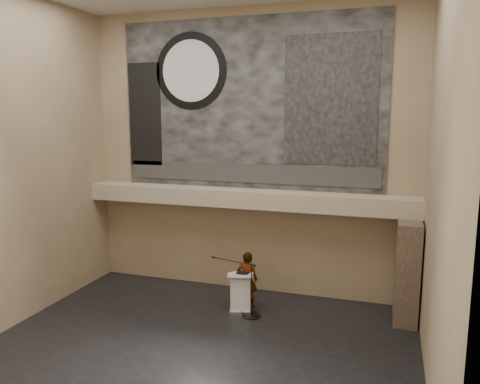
% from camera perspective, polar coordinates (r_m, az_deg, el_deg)
% --- Properties ---
extents(floor, '(10.00, 10.00, 0.00)m').
position_cam_1_polar(floor, '(11.62, -5.11, -18.36)').
color(floor, black).
rests_on(floor, ground).
extents(wall_back, '(10.00, 0.02, 8.50)m').
position_cam_1_polar(wall_back, '(14.09, 1.00, 4.73)').
color(wall_back, '#897057').
rests_on(wall_back, floor).
extents(wall_front, '(10.00, 0.02, 8.50)m').
position_cam_1_polar(wall_front, '(6.89, -18.72, -0.82)').
color(wall_front, '#897057').
rests_on(wall_front, floor).
extents(wall_left, '(0.02, 8.00, 8.50)m').
position_cam_1_polar(wall_left, '(13.14, -25.95, 3.43)').
color(wall_left, '#897057').
rests_on(wall_left, floor).
extents(wall_right, '(0.02, 8.00, 8.50)m').
position_cam_1_polar(wall_right, '(9.55, 23.30, 1.66)').
color(wall_right, '#897057').
rests_on(wall_right, floor).
extents(soffit, '(10.00, 0.80, 0.50)m').
position_cam_1_polar(soffit, '(13.88, 0.51, -0.76)').
color(soffit, tan).
rests_on(soffit, wall_back).
extents(sprinkler_left, '(0.04, 0.04, 0.06)m').
position_cam_1_polar(sprinkler_left, '(14.43, -5.63, -1.53)').
color(sprinkler_left, '#B2893D').
rests_on(sprinkler_left, soffit).
extents(sprinkler_right, '(0.04, 0.04, 0.06)m').
position_cam_1_polar(sprinkler_right, '(13.45, 8.20, -2.40)').
color(sprinkler_right, '#B2893D').
rests_on(sprinkler_right, soffit).
extents(banner, '(8.00, 0.05, 5.00)m').
position_cam_1_polar(banner, '(14.01, 0.98, 10.64)').
color(banner, black).
rests_on(banner, wall_back).
extents(banner_text_strip, '(7.76, 0.02, 0.55)m').
position_cam_1_polar(banner_text_strip, '(14.08, 0.91, 2.27)').
color(banner_text_strip, '#2B2B2B').
rests_on(banner_text_strip, banner).
extents(banner_clock_rim, '(2.30, 0.02, 2.30)m').
position_cam_1_polar(banner_clock_rim, '(14.65, -6.02, 14.46)').
color(banner_clock_rim, black).
rests_on(banner_clock_rim, banner).
extents(banner_clock_face, '(1.84, 0.02, 1.84)m').
position_cam_1_polar(banner_clock_face, '(14.63, -6.06, 14.46)').
color(banner_clock_face, silver).
rests_on(banner_clock_face, banner).
extents(banner_building_print, '(2.60, 0.02, 3.60)m').
position_cam_1_polar(banner_building_print, '(13.47, 10.93, 10.94)').
color(banner_building_print, black).
rests_on(banner_building_print, banner).
extents(banner_brick_print, '(1.10, 0.02, 3.20)m').
position_cam_1_polar(banner_brick_print, '(15.31, -11.49, 9.24)').
color(banner_brick_print, black).
rests_on(banner_brick_print, banner).
extents(stone_pier, '(0.60, 1.40, 2.70)m').
position_cam_1_polar(stone_pier, '(13.24, 19.71, -8.99)').
color(stone_pier, '#433429').
rests_on(stone_pier, floor).
extents(lectern, '(0.80, 0.66, 1.13)m').
position_cam_1_polar(lectern, '(13.18, 0.07, -12.17)').
color(lectern, silver).
rests_on(lectern, floor).
extents(binder, '(0.33, 0.27, 0.04)m').
position_cam_1_polar(binder, '(12.99, 0.34, -9.85)').
color(binder, black).
rests_on(binder, lectern).
extents(papers, '(0.25, 0.31, 0.00)m').
position_cam_1_polar(papers, '(13.03, -0.68, -9.86)').
color(papers, silver).
rests_on(papers, lectern).
extents(speaker_person, '(0.62, 0.44, 1.61)m').
position_cam_1_polar(speaker_person, '(13.42, 0.89, -10.62)').
color(speaker_person, white).
rests_on(speaker_person, floor).
extents(mic_stand, '(1.52, 0.59, 1.48)m').
position_cam_1_polar(mic_stand, '(13.07, 1.21, -13.91)').
color(mic_stand, black).
rests_on(mic_stand, floor).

